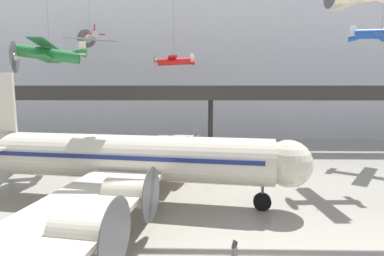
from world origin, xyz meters
TOP-DOWN VIEW (x-y plane):
  - hangar_back_wall at (0.00, 42.45)m, footprint 140.00×3.00m
  - mezzanine_walkway at (0.00, 30.61)m, footprint 110.00×3.20m
  - airliner_silver_main at (-7.48, 10.78)m, footprint 28.29×32.43m
  - suspended_plane_blue_trainer at (19.20, 23.98)m, footprint 6.77×7.28m
  - suspended_plane_red_highwing at (-5.15, 29.84)m, footprint 5.69×6.96m
  - suspended_plane_green_biplane at (-17.61, 20.24)m, footprint 7.70×9.18m
  - suspended_plane_silver_racer at (-17.74, 33.25)m, footprint 7.28×6.59m
  - info_sign_pedestal at (0.10, 2.62)m, footprint 0.43×0.69m

SIDE VIEW (x-z plane):
  - info_sign_pedestal at x=0.10m, z-range -0.17..1.08m
  - airliner_silver_main at x=-7.48m, z-range -1.55..8.63m
  - mezzanine_walkway at x=0.00m, z-range 3.03..12.36m
  - suspended_plane_green_biplane at x=-17.61m, z-range 6.89..18.24m
  - suspended_plane_red_highwing at x=-5.15m, z-range 7.48..17.85m
  - hangar_back_wall at x=0.00m, z-range 0.00..27.60m
  - suspended_plane_blue_trainer at x=19.20m, z-range 11.12..19.14m
  - suspended_plane_silver_racer at x=-17.74m, z-range 13.11..19.88m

